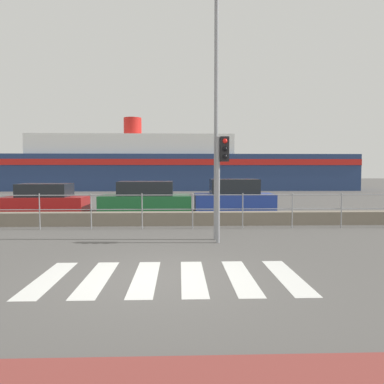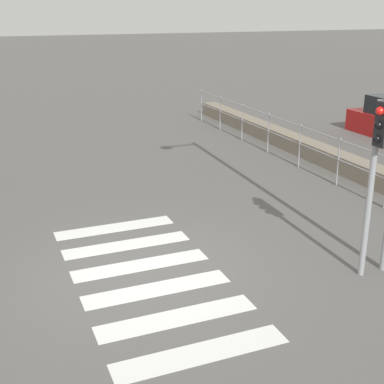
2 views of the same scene
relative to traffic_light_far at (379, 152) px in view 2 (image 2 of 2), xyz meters
The scene contains 3 objects.
ground_plane 4.27m from the traffic_light_far, 115.44° to the right, with size 160.00×160.00×0.00m, color #565451.
crosswalk 4.20m from the traffic_light_far, 112.36° to the right, with size 4.95×2.40×0.01m.
traffic_light_far is the anchor object (origin of this frame).
Camera 2 is at (7.86, -2.32, 4.27)m, focal length 50.00 mm.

